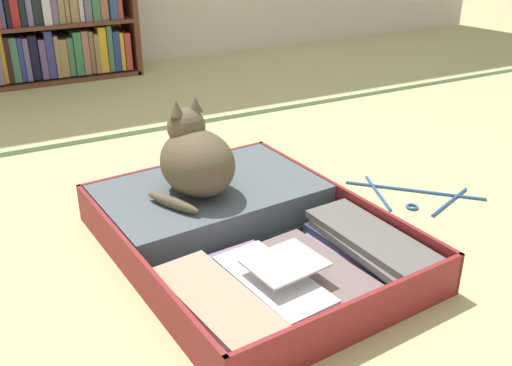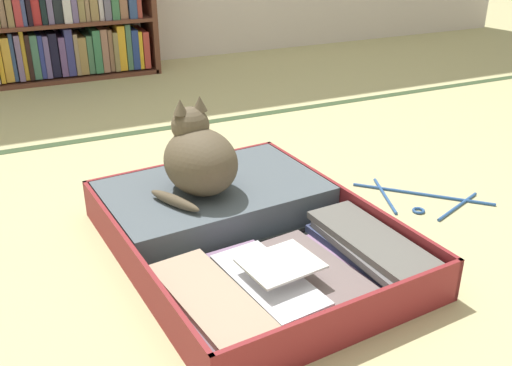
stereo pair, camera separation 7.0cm
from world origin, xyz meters
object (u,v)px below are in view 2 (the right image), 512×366
Objects in this scene: open_suitcase at (239,227)px; black_cat at (198,158)px; bookshelf at (3,1)px; clothes_hanger at (421,199)px.

open_suitcase is 3.33× the size of black_cat.
bookshelf is 5.34× the size of black_cat.
black_cat is at bearing -79.00° from bookshelf.
open_suitcase is at bearing 179.49° from clothes_hanger.
bookshelf is 1.60× the size of open_suitcase.
bookshelf is 2.19m from open_suitcase.
black_cat is (-0.07, 0.15, 0.17)m from open_suitcase.
open_suitcase is at bearing -78.02° from bookshelf.
bookshelf is at bearing 101.00° from black_cat.
bookshelf reaches higher than open_suitcase.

